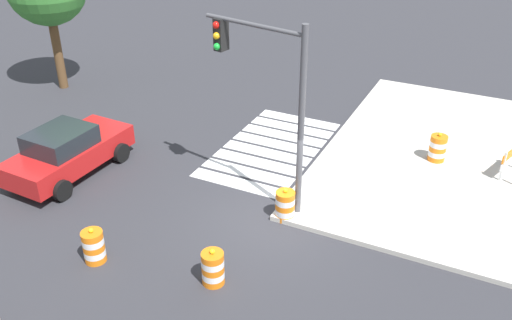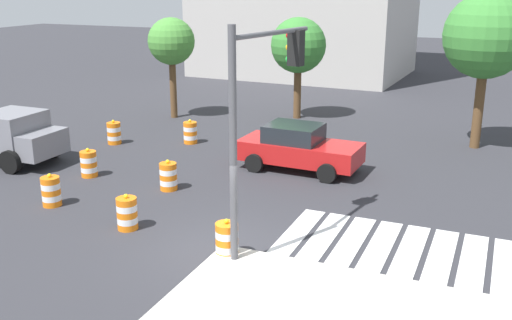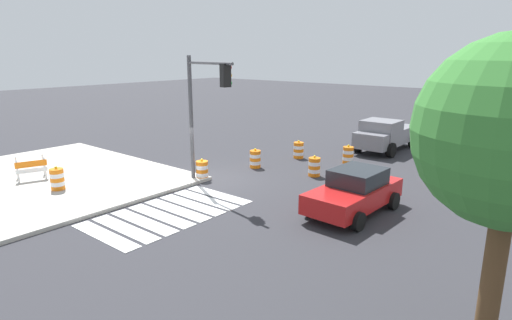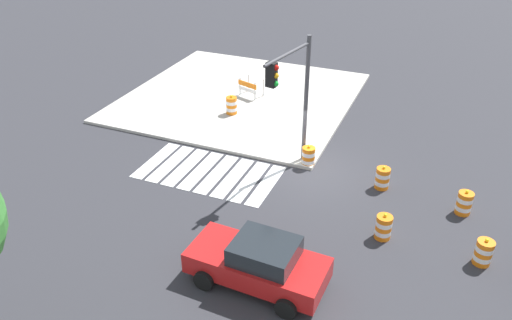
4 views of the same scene
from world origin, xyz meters
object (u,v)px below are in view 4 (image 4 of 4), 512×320
sports_car (259,262)px  traffic_barrel_crosswalk_end (483,252)px  traffic_barrel_on_sidewalk (232,105)px  traffic_barrel_median_far (308,157)px  construction_barricade (249,87)px  traffic_barrel_opposite_curb (382,178)px  traffic_light_pole (293,87)px  traffic_barrel_near_corner (464,203)px  traffic_barrel_lane_center (383,227)px

sports_car → traffic_barrel_crosswalk_end: 7.35m
traffic_barrel_crosswalk_end → traffic_barrel_on_sidewalk: 14.19m
traffic_barrel_median_far → construction_barricade: (5.21, -5.70, 0.27)m
traffic_barrel_opposite_curb → traffic_light_pole: bearing=5.4°
traffic_barrel_near_corner → traffic_barrel_lane_center: 3.62m
construction_barricade → traffic_light_pole: (-4.68, 6.56, 3.19)m
traffic_barrel_lane_center → traffic_barrel_on_sidewalk: bearing=-37.6°
traffic_light_pole → traffic_barrel_on_sidewalk: bearing=-41.9°
sports_car → traffic_barrel_lane_center: (-3.16, -3.69, -0.36)m
construction_barricade → traffic_barrel_opposite_curb: bearing=143.8°
traffic_barrel_near_corner → traffic_barrel_on_sidewalk: (11.57, -4.38, 0.15)m
traffic_light_pole → sports_car: bearing=100.8°
traffic_barrel_on_sidewalk → sports_car: bearing=118.9°
traffic_light_pole → traffic_barrel_crosswalk_end: bearing=159.2°
sports_car → traffic_barrel_on_sidewalk: bearing=-61.1°
traffic_barrel_lane_center → traffic_light_pole: size_ratio=0.19×
traffic_light_pole → construction_barricade: bearing=-54.5°
traffic_barrel_median_far → traffic_barrel_opposite_curb: same height
traffic_barrel_opposite_curb → traffic_barrel_on_sidewalk: traffic_barrel_on_sidewalk is taller
traffic_barrel_opposite_curb → construction_barricade: size_ratio=0.72×
traffic_barrel_median_far → traffic_light_pole: 3.60m
traffic_barrel_on_sidewalk → traffic_barrel_near_corner: bearing=159.3°
sports_car → traffic_barrel_on_sidewalk: sports_car is taller
traffic_barrel_near_corner → traffic_light_pole: bearing=-1.7°
traffic_barrel_crosswalk_end → traffic_barrel_on_sidewalk: traffic_barrel_on_sidewalk is taller
construction_barricade → traffic_barrel_crosswalk_end: bearing=142.5°
traffic_barrel_opposite_curb → traffic_barrel_on_sidewalk: 9.27m
traffic_barrel_median_far → traffic_barrel_on_sidewalk: bearing=-32.6°
traffic_barrel_median_far → construction_barricade: bearing=-47.5°
traffic_barrel_opposite_curb → construction_barricade: construction_barricade is taller
traffic_barrel_opposite_curb → traffic_barrel_lane_center: bearing=101.0°
traffic_barrel_on_sidewalk → traffic_light_pole: (-4.66, 4.17, 3.31)m
traffic_barrel_near_corner → traffic_light_pole: 7.73m
sports_car → traffic_barrel_lane_center: 4.87m
traffic_barrel_crosswalk_end → traffic_light_pole: size_ratio=0.19×
sports_car → traffic_barrel_on_sidewalk: (5.90, -10.68, -0.21)m
traffic_barrel_near_corner → traffic_barrel_opposite_curb: bearing=-10.3°
traffic_light_pole → traffic_barrel_opposite_curb: bearing=-174.6°
traffic_barrel_lane_center → traffic_barrel_on_sidewalk: (9.06, -6.99, 0.15)m
sports_car → traffic_light_pole: size_ratio=0.79×
traffic_barrel_crosswalk_end → construction_barricade: (12.33, -9.46, 0.27)m
traffic_barrel_near_corner → traffic_barrel_lane_center: size_ratio=1.00×
traffic_barrel_crosswalk_end → traffic_barrel_opposite_curb: bearing=-40.3°
traffic_barrel_lane_center → construction_barricade: bearing=-45.9°
traffic_barrel_lane_center → construction_barricade: (9.09, -9.37, 0.27)m
traffic_barrel_near_corner → traffic_barrel_opposite_curb: same height
sports_car → construction_barricade: (5.93, -13.06, -0.09)m
traffic_light_pole → traffic_barrel_median_far: bearing=-121.5°
traffic_barrel_median_far → traffic_barrel_near_corner: bearing=170.5°
sports_car → traffic_light_pole: traffic_light_pole is taller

